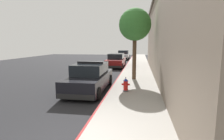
{
  "coord_description": "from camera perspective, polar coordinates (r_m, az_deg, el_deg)",
  "views": [
    {
      "loc": [
        1.59,
        -4.08,
        2.67
      ],
      "look_at": [
        -0.2,
        7.17,
        1.0
      ],
      "focal_mm": 28.66,
      "sensor_mm": 36.0,
      "label": 1
    }
  ],
  "objects": [
    {
      "name": "street_tree",
      "position": [
        12.91,
        7.32,
        13.98
      ],
      "size": [
        2.24,
        2.24,
        4.98
      ],
      "color": "brown",
      "rests_on": "sidewalk_pavement"
    },
    {
      "name": "sidewalk_pavement",
      "position": [
        14.32,
        7.82,
        -2.18
      ],
      "size": [
        2.66,
        60.0,
        0.15
      ],
      "primitive_type": "cube",
      "color": "#9E9991",
      "rests_on": "ground"
    },
    {
      "name": "parked_car_dark_far",
      "position": [
        31.39,
        3.7,
        4.8
      ],
      "size": [
        1.94,
        4.84,
        1.56
      ],
      "color": "#B2B5BA",
      "rests_on": "ground"
    },
    {
      "name": "ground_plane",
      "position": [
        15.65,
        -14.74,
        -2.13
      ],
      "size": [
        32.55,
        60.0,
        0.2
      ],
      "primitive_type": "cube",
      "color": "#232326"
    },
    {
      "name": "parked_car_silver_ahead",
      "position": [
        20.71,
        1.35,
        2.99
      ],
      "size": [
        1.94,
        4.84,
        1.56
      ],
      "color": "maroon",
      "rests_on": "ground"
    },
    {
      "name": "police_cruiser",
      "position": [
        10.37,
        -6.99,
        -2.43
      ],
      "size": [
        1.94,
        4.84,
        1.68
      ],
      "color": "black",
      "rests_on": "ground"
    },
    {
      "name": "curb_painted_edge",
      "position": [
        14.41,
        2.37,
        -2.05
      ],
      "size": [
        0.08,
        60.0,
        0.15
      ],
      "primitive_type": "cube",
      "color": "maroon",
      "rests_on": "ground"
    },
    {
      "name": "fire_hydrant",
      "position": [
        9.64,
        4.39,
        -4.72
      ],
      "size": [
        0.44,
        0.4,
        0.76
      ],
      "color": "#4C4C51",
      "rests_on": "sidewalk_pavement"
    },
    {
      "name": "storefront_building",
      "position": [
        15.4,
        27.91,
        9.86
      ],
      "size": [
        7.86,
        24.29,
        6.66
      ],
      "color": "gray",
      "rests_on": "ground"
    }
  ]
}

